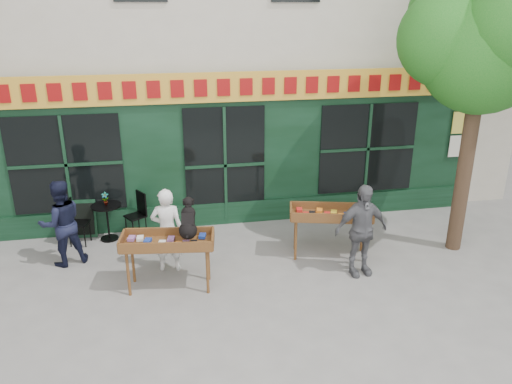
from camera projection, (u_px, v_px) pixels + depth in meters
ground at (243, 275)px, 8.95m from camera, size 80.00×80.00×0.00m
street_tree at (486, 32)px, 8.60m from camera, size 3.05×2.90×5.60m
book_cart_center at (168, 244)px, 8.28m from camera, size 1.57×0.81×0.99m
dog at (188, 218)px, 8.13m from camera, size 0.42×0.64×0.60m
woman at (167, 230)px, 8.90m from camera, size 0.61×0.45×1.56m
book_cart_right at (331, 216)px, 9.38m from camera, size 1.61×0.97×0.99m
man_right at (361, 230)px, 8.73m from camera, size 1.03×0.51×1.69m
bistro_table at (107, 215)px, 10.13m from camera, size 0.60×0.60×0.76m
bistro_chair_left at (74, 218)px, 9.94m from camera, size 0.44×0.43×0.95m
bistro_chair_right at (139, 210)px, 10.32m from camera, size 0.50×0.50×0.95m
potted_plant at (105, 199)px, 10.01m from camera, size 0.15×0.10×0.27m
man_left at (61, 223)px, 9.09m from camera, size 0.97×0.87×1.63m
chalkboard at (83, 219)px, 10.30m from camera, size 0.57×0.23×0.79m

